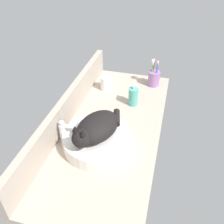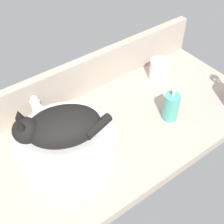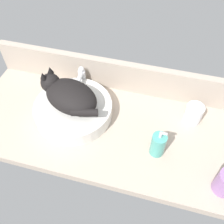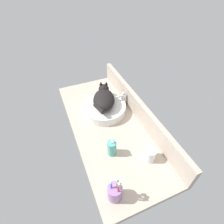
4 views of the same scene
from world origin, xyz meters
TOP-DOWN VIEW (x-y plane):
  - ground_plane at (0.00, 0.00)cm, footprint 125.91×54.05cm
  - backsplash_panel at (0.00, 25.23)cm, footprint 125.91×3.60cm
  - sink_basin at (-15.84, 2.47)cm, footprint 35.41×35.41cm
  - cat at (-17.14, 2.87)cm, footprint 30.21×24.62cm
  - faucet at (-17.47, 19.30)cm, footprint 3.86×11.86cm
  - soap_dispenser at (24.36, -7.52)cm, footprint 5.96×5.96cm
  - water_glass at (37.39, 13.33)cm, footprint 7.86×7.86cm

SIDE VIEW (x-z plane):
  - ground_plane at x=0.00cm, z-range -4.00..0.00cm
  - sink_basin at x=-15.84cm, z-range 0.00..6.86cm
  - water_glass at x=37.39cm, z-range -0.45..8.83cm
  - soap_dispenser at x=24.36cm, z-range -1.53..12.95cm
  - faucet at x=-17.47cm, z-range 0.50..14.10cm
  - backsplash_panel at x=0.00cm, z-range 0.00..16.26cm
  - cat at x=-17.14cm, z-range 5.62..19.62cm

